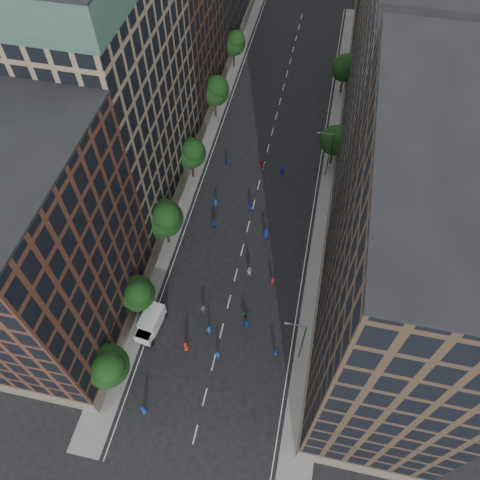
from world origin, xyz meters
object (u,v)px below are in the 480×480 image
(streetlamp_near, at_px, (301,340))
(cargo_van, at_px, (150,323))
(skater_0, at_px, (144,410))
(skater_2, at_px, (275,352))
(streetlamp_far, at_px, (328,153))
(skater_1, at_px, (218,355))

(streetlamp_near, bearing_deg, cargo_van, 179.93)
(cargo_van, xyz_separation_m, skater_0, (2.65, -10.82, -0.60))
(streetlamp_near, distance_m, skater_2, 5.17)
(cargo_van, bearing_deg, streetlamp_far, 66.32)
(cargo_van, distance_m, skater_1, 9.99)
(streetlamp_near, bearing_deg, skater_2, -172.71)
(streetlamp_near, distance_m, cargo_van, 20.00)
(streetlamp_far, distance_m, skater_2, 33.76)
(skater_0, distance_m, skater_1, 11.06)
(streetlamp_near, relative_size, skater_2, 5.36)
(cargo_van, relative_size, skater_0, 3.17)
(streetlamp_near, height_order, streetlamp_far, same)
(streetlamp_far, bearing_deg, cargo_van, -120.79)
(skater_1, bearing_deg, skater_2, -153.81)
(streetlamp_near, bearing_deg, skater_1, -167.16)
(cargo_van, bearing_deg, skater_0, -69.10)
(streetlamp_near, xyz_separation_m, skater_0, (-17.00, -10.79, -4.31))
(streetlamp_near, xyz_separation_m, skater_1, (-9.95, -2.27, -4.29))
(streetlamp_near, distance_m, streetlamp_far, 33.00)
(skater_2, bearing_deg, streetlamp_far, -107.02)
(cargo_van, height_order, skater_0, cargo_van)
(streetlamp_far, xyz_separation_m, skater_0, (-17.00, -43.79, -4.31))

